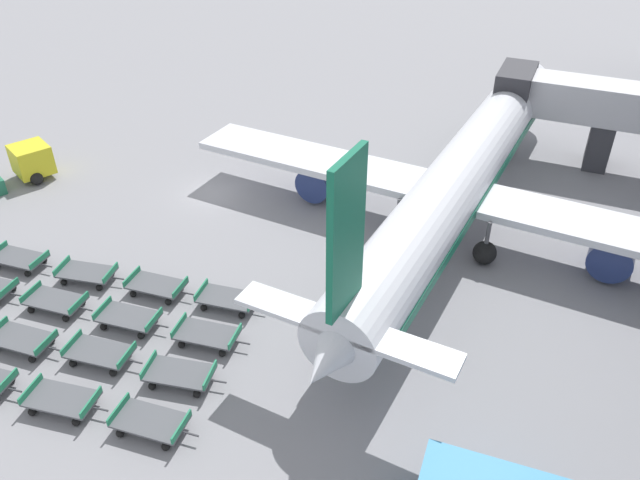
# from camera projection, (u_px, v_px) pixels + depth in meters

# --- Properties ---
(ground_plane) EXTENTS (500.00, 500.00, 0.00)m
(ground_plane) POSITION_uv_depth(u_px,v_px,m) (212.00, 193.00, 42.60)
(ground_plane) COLOR gray
(jet_bridge) EXTENTS (16.64, 4.80, 6.38)m
(jet_bridge) POSITION_uv_depth(u_px,v_px,m) (640.00, 121.00, 43.18)
(jet_bridge) COLOR silver
(jet_bridge) RESTS_ON ground_plane
(airplane) EXTENTS (34.88, 38.03, 11.88)m
(airplane) POSITION_uv_depth(u_px,v_px,m) (460.00, 179.00, 37.12)
(airplane) COLOR silver
(airplane) RESTS_ON ground_plane
(baggage_dolly_row_near_col_c) EXTENTS (3.82, 2.10, 0.92)m
(baggage_dolly_row_near_col_c) POSITION_uv_depth(u_px,v_px,m) (62.00, 400.00, 26.78)
(baggage_dolly_row_near_col_c) COLOR #515459
(baggage_dolly_row_near_col_c) RESTS_ON ground_plane
(baggage_dolly_row_near_col_d) EXTENTS (3.80, 1.96, 0.92)m
(baggage_dolly_row_near_col_d) POSITION_uv_depth(u_px,v_px,m) (151.00, 422.00, 25.79)
(baggage_dolly_row_near_col_d) COLOR #515459
(baggage_dolly_row_near_col_d) RESTS_ON ground_plane
(baggage_dolly_row_mid_a_col_b) EXTENTS (3.79, 1.94, 0.92)m
(baggage_dolly_row_mid_a_col_b) POSITION_uv_depth(u_px,v_px,m) (22.00, 340.00, 29.88)
(baggage_dolly_row_mid_a_col_b) COLOR #515459
(baggage_dolly_row_mid_a_col_b) RESTS_ON ground_plane
(baggage_dolly_row_mid_a_col_c) EXTENTS (3.81, 2.02, 0.92)m
(baggage_dolly_row_mid_a_col_c) POSITION_uv_depth(u_px,v_px,m) (100.00, 353.00, 29.13)
(baggage_dolly_row_mid_a_col_c) COLOR #515459
(baggage_dolly_row_mid_a_col_c) RESTS_ON ground_plane
(baggage_dolly_row_mid_a_col_d) EXTENTS (3.82, 2.20, 0.92)m
(baggage_dolly_row_mid_a_col_d) POSITION_uv_depth(u_px,v_px,m) (180.00, 374.00, 28.03)
(baggage_dolly_row_mid_a_col_d) COLOR #515459
(baggage_dolly_row_mid_a_col_d) RESTS_ON ground_plane
(baggage_dolly_row_mid_b_col_b) EXTENTS (3.80, 1.96, 0.92)m
(baggage_dolly_row_mid_b_col_b) POSITION_uv_depth(u_px,v_px,m) (56.00, 301.00, 32.26)
(baggage_dolly_row_mid_b_col_b) COLOR #515459
(baggage_dolly_row_mid_b_col_b) RESTS_ON ground_plane
(baggage_dolly_row_mid_b_col_c) EXTENTS (3.80, 1.98, 0.92)m
(baggage_dolly_row_mid_b_col_c) POSITION_uv_depth(u_px,v_px,m) (129.00, 318.00, 31.19)
(baggage_dolly_row_mid_b_col_c) COLOR #515459
(baggage_dolly_row_mid_b_col_c) RESTS_ON ground_plane
(baggage_dolly_row_mid_b_col_d) EXTENTS (3.81, 2.05, 0.92)m
(baggage_dolly_row_mid_b_col_d) POSITION_uv_depth(u_px,v_px,m) (207.00, 335.00, 30.16)
(baggage_dolly_row_mid_b_col_d) COLOR #515459
(baggage_dolly_row_mid_b_col_d) RESTS_ON ground_plane
(baggage_dolly_row_far_col_a) EXTENTS (3.79, 1.93, 0.92)m
(baggage_dolly_row_far_col_a) POSITION_uv_depth(u_px,v_px,m) (19.00, 259.00, 35.38)
(baggage_dolly_row_far_col_a) COLOR #515459
(baggage_dolly_row_far_col_a) RESTS_ON ground_plane
(baggage_dolly_row_far_col_b) EXTENTS (3.82, 2.19, 0.92)m
(baggage_dolly_row_far_col_b) POSITION_uv_depth(u_px,v_px,m) (87.00, 273.00, 34.26)
(baggage_dolly_row_far_col_b) COLOR #515459
(baggage_dolly_row_far_col_b) RESTS_ON ground_plane
(baggage_dolly_row_far_col_c) EXTENTS (3.80, 1.94, 0.92)m
(baggage_dolly_row_far_col_c) POSITION_uv_depth(u_px,v_px,m) (157.00, 286.00, 33.33)
(baggage_dolly_row_far_col_c) COLOR #515459
(baggage_dolly_row_far_col_c) RESTS_ON ground_plane
(baggage_dolly_row_far_col_d) EXTENTS (3.81, 2.02, 0.92)m
(baggage_dolly_row_far_col_d) POSITION_uv_depth(u_px,v_px,m) (228.00, 299.00, 32.43)
(baggage_dolly_row_far_col_d) COLOR #515459
(baggage_dolly_row_far_col_d) RESTS_ON ground_plane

